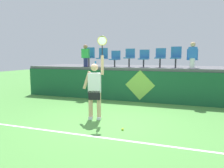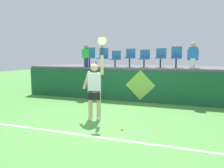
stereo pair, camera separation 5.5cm
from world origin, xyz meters
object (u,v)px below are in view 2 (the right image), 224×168
Objects in this scene: stadium_chair_0 at (90,56)px; stadium_chair_3 at (130,56)px; tennis_player at (95,88)px; stadium_chair_1 at (103,56)px; tennis_ball at (122,129)px; stadium_chair_5 at (161,57)px; stadium_chair_4 at (144,57)px; stadium_chair_6 at (176,56)px; spectator_0 at (86,55)px; spectator_1 at (193,55)px; stadium_chair_7 at (193,58)px; water_bottle at (96,64)px; stadium_chair_2 at (116,58)px.

stadium_chair_3 is at bearing -0.24° from stadium_chair_0.
tennis_player reaches higher than stadium_chair_1.
stadium_chair_5 is at bearing 84.93° from tennis_ball.
stadium_chair_6 is at bearing 0.31° from stadium_chair_4.
stadium_chair_3 is at bearing -179.98° from stadium_chair_5.
spectator_1 is at bearing 0.15° from spectator_0.
stadium_chair_0 reaches higher than stadium_chair_1.
spectator_1 is at bearing -5.11° from stadium_chair_0.
stadium_chair_3 is at bearing 88.27° from tennis_player.
stadium_chair_5 is (1.39, 0.00, -0.00)m from stadium_chair_3.
stadium_chair_7 is 0.75× the size of spectator_1.
stadium_chair_5 is at bearing 0.03° from stadium_chair_4.
spectator_0 reaches higher than stadium_chair_0.
water_bottle is at bearing -106.01° from stadium_chair_1.
stadium_chair_5 reaches higher than stadium_chair_2.
spectator_1 reaches higher than stadium_chair_7.
stadium_chair_6 is (0.65, 0.01, 0.02)m from stadium_chair_5.
water_bottle reaches higher than tennis_ball.
stadium_chair_7 is at bearing -0.07° from stadium_chair_0.
stadium_chair_2 is at bearing 17.87° from spectator_0.
stadium_chair_7 is at bearing 5.19° from spectator_0.
stadium_chair_1 is at bearing 179.92° from stadium_chair_7.
stadium_chair_1 is 0.81m from spectator_0.
stadium_chair_4 is 1.37m from stadium_chair_6.
stadium_chair_6 is (2.15, 3.71, 0.98)m from tennis_player.
stadium_chair_1 is 0.64m from stadium_chair_2.
stadium_chair_3 reaches higher than stadium_chair_4.
stadium_chair_2 is 1.36m from stadium_chair_4.
stadium_chair_3 is at bearing 0.04° from stadium_chair_2.
stadium_chair_0 is at bearing 179.87° from stadium_chair_5.
stadium_chair_5 reaches higher than stadium_chair_3.
stadium_chair_1 is at bearing 179.99° from stadium_chair_6.
tennis_player reaches higher than water_bottle.
spectator_1 reaches higher than water_bottle.
spectator_1 is (0.66, -0.42, 0.05)m from stadium_chair_6.
stadium_chair_2 is 0.90× the size of stadium_chair_5.
stadium_chair_6 is 4.08m from spectator_0.
water_bottle is 0.31× the size of stadium_chair_3.
tennis_player is at bearing -112.03° from stadium_chair_5.
tennis_ball is 5.37m from spectator_0.
stadium_chair_7 is (4.71, -0.01, -0.08)m from stadium_chair_0.
stadium_chair_2 is at bearing 98.97° from tennis_player.
tennis_ball is 4.91m from stadium_chair_3.
spectator_1 is (1.31, -0.41, 0.07)m from stadium_chair_5.
stadium_chair_0 is 1.02× the size of stadium_chair_6.
stadium_chair_4 is 0.99× the size of stadium_chair_7.
stadium_chair_7 is at bearing 52.82° from tennis_player.
stadium_chair_4 is at bearing -0.18° from stadium_chair_0.
stadium_chair_6 is at bearing 179.57° from stadium_chair_7.
stadium_chair_2 is 2.08m from stadium_chair_5.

